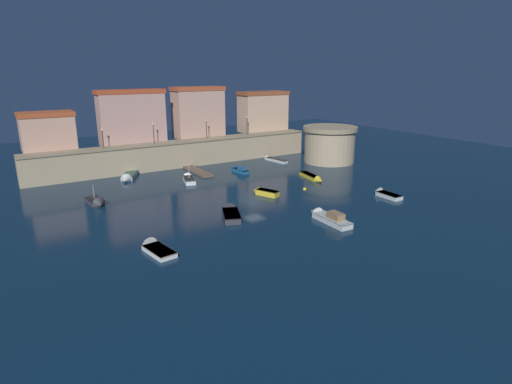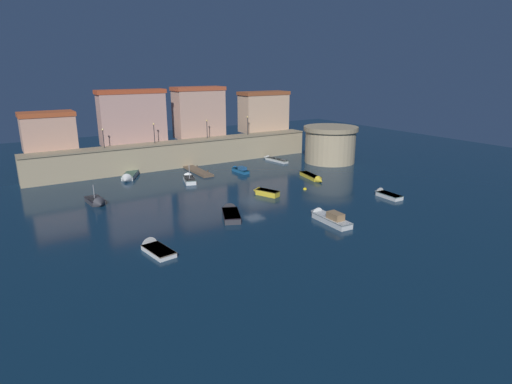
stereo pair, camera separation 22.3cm
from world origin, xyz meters
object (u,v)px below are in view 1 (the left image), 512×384
moored_boat_6 (154,248)px  mooring_buoy_0 (305,189)px  quay_lamp_2 (206,126)px  moored_boat_5 (231,213)px  moored_boat_8 (384,194)px  moored_boat_3 (327,217)px  quay_lamp_3 (247,123)px  moored_boat_4 (188,179)px  moored_boat_9 (264,192)px  quay_lamp_1 (153,130)px  moored_boat_2 (128,177)px  quay_lamp_0 (103,135)px  moored_boat_1 (238,170)px  fortress_tower (330,144)px  moored_boat_0 (313,177)px  moored_boat_7 (272,159)px  moored_boat_10 (97,202)px

moored_boat_6 → mooring_buoy_0: (26.55, 9.44, -0.27)m
mooring_buoy_0 → quay_lamp_2: bearing=99.4°
moored_boat_5 → moored_boat_8: (22.47, -4.27, -0.08)m
quay_lamp_2 → moored_boat_3: 37.38m
quay_lamp_2 → moored_boat_8: quay_lamp_2 is taller
quay_lamp_3 → moored_boat_4: bearing=-148.5°
quay_lamp_3 → moored_boat_9: size_ratio=0.83×
quay_lamp_2 → moored_boat_9: size_ratio=0.80×
quay_lamp_1 → moored_boat_2: size_ratio=0.53×
quay_lamp_0 → quay_lamp_3: quay_lamp_3 is taller
quay_lamp_0 → moored_boat_1: 23.21m
fortress_tower → moored_boat_5: size_ratio=1.72×
quay_lamp_1 → moored_boat_4: bearing=-81.5°
quay_lamp_2 → moored_boat_3: bearing=-93.5°
moored_boat_0 → moored_boat_3: (-11.16, -16.14, 0.15)m
moored_boat_1 → moored_boat_2: size_ratio=0.73×
moored_boat_0 → moored_boat_8: (2.48, -12.74, -0.02)m
moored_boat_7 → moored_boat_6: bearing=123.0°
quay_lamp_2 → moored_boat_8: 35.87m
moored_boat_2 → moored_boat_6: moored_boat_2 is taller
quay_lamp_0 → quay_lamp_3: 27.70m
moored_boat_0 → moored_boat_1: 13.42m
quay_lamp_0 → quay_lamp_2: size_ratio=0.92×
moored_boat_1 → moored_boat_7: bearing=-70.5°
moored_boat_6 → quay_lamp_1: bearing=-28.5°
quay_lamp_0 → moored_boat_7: size_ratio=0.47×
quay_lamp_1 → moored_boat_0: size_ratio=0.54×
quay_lamp_3 → quay_lamp_0: bearing=180.0°
moored_boat_1 → moored_boat_4: bearing=92.1°
quay_lamp_3 → moored_boat_6: 46.75m
moored_boat_10 → quay_lamp_1: bearing=132.9°
moored_boat_2 → mooring_buoy_0: (20.46, -20.25, -0.37)m
moored_boat_5 → moored_boat_0: bearing=-43.7°
moored_boat_7 → moored_boat_5: bearing=129.3°
quay_lamp_2 → moored_boat_10: 29.35m
moored_boat_5 → mooring_buoy_0: size_ratio=10.45×
moored_boat_2 → moored_boat_0: bearing=85.6°
moored_boat_1 → moored_boat_7: size_ratio=0.71×
quay_lamp_1 → quay_lamp_0: bearing=180.0°
quay_lamp_3 → moored_boat_8: bearing=-85.6°
moored_boat_0 → moored_boat_10: 33.22m
moored_boat_1 → moored_boat_5: bearing=143.1°
quay_lamp_2 → moored_boat_2: (-16.39, -4.33, -6.62)m
moored_boat_2 → moored_boat_6: bearing=16.7°
moored_boat_0 → moored_boat_1: size_ratio=1.34×
quay_lamp_0 → moored_boat_2: bearing=-60.5°
moored_boat_8 → moored_boat_9: moored_boat_8 is taller
quay_lamp_3 → moored_boat_8: size_ratio=0.77×
moored_boat_2 → mooring_buoy_0: size_ratio=11.79×
moored_boat_8 → moored_boat_10: (-35.34, 17.65, 0.06)m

